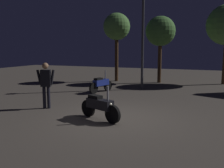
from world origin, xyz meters
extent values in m
plane|color=#4C443D|center=(0.00, 0.00, 0.00)|extent=(40.00, 40.00, 0.00)
cylinder|color=black|center=(-0.98, -0.20, 0.28)|extent=(0.56, 0.29, 0.56)
cylinder|color=black|center=(0.05, -0.59, 0.28)|extent=(0.56, 0.29, 0.56)
cube|color=black|center=(-0.46, -0.40, 0.51)|extent=(0.99, 0.62, 0.30)
cube|color=black|center=(-0.65, -0.33, 0.71)|extent=(0.50, 0.38, 0.10)
cylinder|color=gray|center=(-0.14, -0.52, 0.89)|extent=(0.08, 0.08, 0.45)
sphere|color=#F2EABF|center=(-0.04, -0.56, 0.56)|extent=(0.12, 0.12, 0.12)
cylinder|color=black|center=(-2.63, 3.48, 0.28)|extent=(0.25, 0.57, 0.56)
cylinder|color=black|center=(-2.33, 4.54, 0.28)|extent=(0.25, 0.57, 0.56)
cube|color=navy|center=(-2.48, 4.01, 0.51)|extent=(0.55, 1.00, 0.30)
cube|color=black|center=(-2.54, 3.82, 0.71)|extent=(0.35, 0.49, 0.10)
cylinder|color=gray|center=(-2.39, 4.35, 0.89)|extent=(0.07, 0.07, 0.45)
sphere|color=#F2EABF|center=(-2.36, 4.44, 0.56)|extent=(0.12, 0.12, 0.12)
cylinder|color=black|center=(-2.86, 0.22, 0.41)|extent=(0.12, 0.12, 0.83)
cylinder|color=black|center=(-3.01, 0.15, 0.41)|extent=(0.12, 0.12, 0.83)
cube|color=black|center=(-2.93, 0.18, 1.14)|extent=(0.43, 0.37, 0.62)
sphere|color=#9E7251|center=(-2.93, 0.18, 1.59)|extent=(0.23, 0.23, 0.23)
cylinder|color=black|center=(-2.72, 0.29, 1.17)|extent=(0.21, 0.16, 0.56)
cylinder|color=black|center=(-3.15, 0.08, 1.17)|extent=(0.21, 0.16, 0.56)
cylinder|color=#38383D|center=(-0.82, 5.78, 2.46)|extent=(0.14, 0.14, 4.91)
cylinder|color=#4C331E|center=(-0.47, 8.78, 1.34)|extent=(0.24, 0.24, 2.67)
sphere|color=#477A38|center=(-0.47, 8.78, 3.34)|extent=(1.91, 1.91, 1.91)
cylinder|color=#4C331E|center=(-3.37, 8.45, 1.53)|extent=(0.24, 0.24, 3.07)
sphere|color=#568C42|center=(-3.37, 8.45, 3.70)|extent=(1.81, 1.81, 1.81)
camera|label=1|loc=(2.69, -7.02, 2.20)|focal=38.66mm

